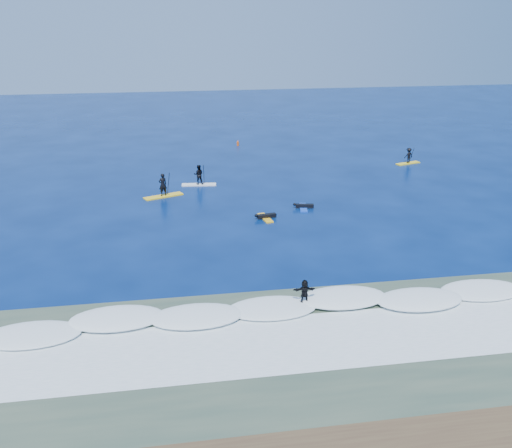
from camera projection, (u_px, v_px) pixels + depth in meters
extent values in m
plane|color=#031642|center=(288.00, 239.00, 39.58)|extent=(160.00, 160.00, 0.00)
cube|color=#314436|center=(352.00, 349.00, 26.64)|extent=(90.00, 13.00, 0.01)
cube|color=white|center=(328.00, 308.00, 30.34)|extent=(40.00, 6.00, 0.30)
cube|color=silver|center=(345.00, 338.00, 27.56)|extent=(34.00, 5.00, 0.02)
cube|color=yellow|center=(163.00, 196.00, 48.55)|extent=(3.44, 2.04, 0.11)
imported|color=black|center=(163.00, 184.00, 48.19)|extent=(0.83, 0.69, 1.94)
cylinder|color=black|center=(168.00, 184.00, 48.46)|extent=(0.34, 0.74, 2.26)
cube|color=black|center=(169.00, 196.00, 48.84)|extent=(0.13, 0.03, 0.34)
cube|color=white|center=(199.00, 185.00, 51.79)|extent=(3.17, 1.10, 0.10)
imported|color=black|center=(199.00, 175.00, 51.46)|extent=(0.93, 0.76, 1.79)
cylinder|color=black|center=(204.00, 175.00, 51.50)|extent=(0.12, 0.72, 2.08)
cube|color=black|center=(204.00, 186.00, 51.85)|extent=(0.12, 0.03, 0.31)
cube|color=yellow|center=(408.00, 163.00, 59.10)|extent=(2.81, 1.48, 0.09)
imported|color=black|center=(409.00, 155.00, 58.81)|extent=(1.14, 0.86, 1.57)
cylinder|color=black|center=(412.00, 155.00, 59.01)|extent=(0.23, 0.61, 1.83)
cube|color=black|center=(411.00, 164.00, 59.31)|extent=(0.11, 0.03, 0.27)
cube|color=yellow|center=(265.00, 218.00, 43.42)|extent=(0.92, 2.22, 0.10)
cube|color=black|center=(267.00, 216.00, 43.39)|extent=(1.53, 0.63, 0.25)
sphere|color=black|center=(256.00, 216.00, 43.10)|extent=(0.25, 0.25, 0.25)
cube|color=blue|center=(303.00, 208.00, 45.70)|extent=(0.92, 2.16, 0.10)
cube|color=black|center=(305.00, 206.00, 45.64)|extent=(1.49, 0.63, 0.24)
sphere|color=black|center=(294.00, 204.00, 45.62)|extent=(0.24, 0.24, 0.24)
cube|color=silver|center=(304.00, 303.00, 30.44)|extent=(1.96, 0.61, 0.10)
imported|color=black|center=(305.00, 291.00, 30.20)|extent=(1.22, 0.44, 1.30)
cylinder|color=#CF4B12|center=(238.00, 144.00, 66.93)|extent=(0.28, 0.28, 0.45)
cone|color=#CF4B12|center=(238.00, 141.00, 66.82)|extent=(0.20, 0.20, 0.22)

